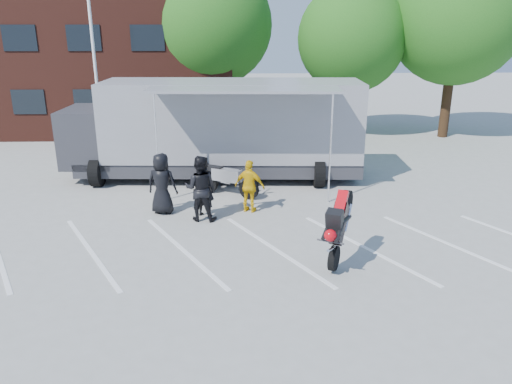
{
  "coord_description": "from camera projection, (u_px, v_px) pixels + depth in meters",
  "views": [
    {
      "loc": [
        -0.71,
        -10.95,
        5.63
      ],
      "look_at": [
        -0.26,
        1.86,
        1.3
      ],
      "focal_mm": 35.0,
      "sensor_mm": 36.0,
      "label": 1
    }
  ],
  "objects": [
    {
      "name": "stunt_bike_rider",
      "position": [
        341.0,
        260.0,
        12.51
      ],
      "size": [
        1.48,
        1.91,
        2.03
      ],
      "primitive_type": null,
      "rotation": [
        0.0,
        0.0,
        -0.45
      ],
      "color": "black",
      "rests_on": "ground"
    },
    {
      "name": "parked_motorcycle",
      "position": [
        229.0,
        195.0,
        17.25
      ],
      "size": [
        2.41,
        1.79,
        1.22
      ],
      "primitive_type": null,
      "rotation": [
        0.0,
        0.0,
        1.07
      ],
      "color": "#B4B4B9",
      "rests_on": "ground"
    },
    {
      "name": "ground",
      "position": [
        269.0,
        266.0,
        12.19
      ],
      "size": [
        100.0,
        100.0,
        0.0
      ],
      "primitive_type": "plane",
      "color": "#A0A09B",
      "rests_on": "ground"
    },
    {
      "name": "parking_bay_lines",
      "position": [
        267.0,
        249.0,
        13.14
      ],
      "size": [
        18.09,
        13.33,
        0.01
      ],
      "primitive_type": "cube",
      "rotation": [
        0.0,
        0.0,
        0.52
      ],
      "color": "white",
      "rests_on": "ground"
    },
    {
      "name": "office_building",
      "position": [
        72.0,
        64.0,
        27.79
      ],
      "size": [
        18.0,
        8.0,
        7.0
      ],
      "primitive_type": "cube",
      "color": "#4E2219",
      "rests_on": "ground"
    },
    {
      "name": "spectator_leather_a",
      "position": [
        162.0,
        184.0,
        15.37
      ],
      "size": [
        1.04,
        0.79,
        1.91
      ],
      "primitive_type": "imported",
      "rotation": [
        0.0,
        0.0,
        2.93
      ],
      "color": "black",
      "rests_on": "ground"
    },
    {
      "name": "tree_left",
      "position": [
        212.0,
        25.0,
        25.49
      ],
      "size": [
        6.12,
        6.12,
        8.64
      ],
      "color": "#382314",
      "rests_on": "ground"
    },
    {
      "name": "spectator_hivis",
      "position": [
        250.0,
        186.0,
        15.51
      ],
      "size": [
        1.06,
        0.75,
        1.67
      ],
      "primitive_type": "imported",
      "rotation": [
        0.0,
        0.0,
        2.75
      ],
      "color": "yellow",
      "rests_on": "ground"
    },
    {
      "name": "transporter_truck",
      "position": [
        220.0,
        177.0,
        19.26
      ],
      "size": [
        11.75,
        6.06,
        3.66
      ],
      "primitive_type": null,
      "rotation": [
        0.0,
        0.0,
        -0.04
      ],
      "color": "gray",
      "rests_on": "ground"
    },
    {
      "name": "flagpole",
      "position": [
        99.0,
        39.0,
        19.84
      ],
      "size": [
        1.61,
        0.12,
        8.0
      ],
      "color": "white",
      "rests_on": "ground"
    },
    {
      "name": "tree_mid",
      "position": [
        352.0,
        38.0,
        24.98
      ],
      "size": [
        5.44,
        5.44,
        7.68
      ],
      "color": "#382314",
      "rests_on": "ground"
    },
    {
      "name": "spectator_leather_b",
      "position": [
        204.0,
        188.0,
        15.14
      ],
      "size": [
        0.77,
        0.66,
        1.79
      ],
      "primitive_type": "imported",
      "rotation": [
        0.0,
        0.0,
        2.71
      ],
      "color": "black",
      "rests_on": "ground"
    },
    {
      "name": "tree_right",
      "position": [
        456.0,
        19.0,
        24.37
      ],
      "size": [
        6.46,
        6.46,
        9.12
      ],
      "color": "#382314",
      "rests_on": "ground"
    },
    {
      "name": "spectator_leather_c",
      "position": [
        200.0,
        188.0,
        14.81
      ],
      "size": [
        1.07,
        0.89,
        1.99
      ],
      "primitive_type": "imported",
      "rotation": [
        0.0,
        0.0,
        2.99
      ],
      "color": "black",
      "rests_on": "ground"
    }
  ]
}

